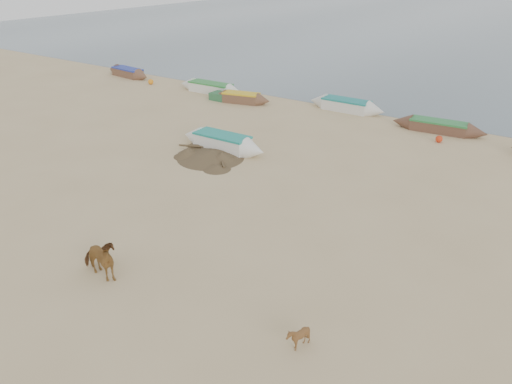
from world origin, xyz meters
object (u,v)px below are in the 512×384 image
calf_front (298,337)px  calf_right (100,255)px  near_canoe (222,142)px  cow_adult (99,260)px

calf_front → calf_right: calf_right is taller
calf_right → near_canoe: bearing=19.6°
calf_front → cow_adult: bearing=-113.6°
calf_front → calf_right: size_ratio=0.90×
calf_front → near_canoe: (-12.46, 12.09, 0.08)m
calf_front → calf_right: bearing=-117.6°
calf_right → near_canoe: 13.19m
calf_front → near_canoe: size_ratio=0.14×
cow_adult → near_canoe: bearing=23.7°
near_canoe → calf_front: bearing=-45.4°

